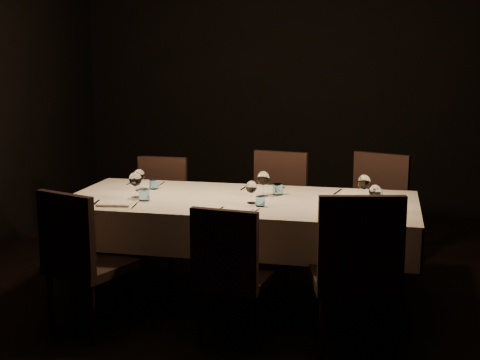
% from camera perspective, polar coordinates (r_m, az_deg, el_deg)
% --- Properties ---
extents(room, '(5.01, 6.01, 3.01)m').
position_cam_1_polar(room, '(4.72, 0.00, 7.17)').
color(room, black).
rests_on(room, ground).
extents(dining_table, '(2.52, 1.12, 0.76)m').
position_cam_1_polar(dining_table, '(4.83, 0.00, -2.48)').
color(dining_table, black).
rests_on(dining_table, ground).
extents(chair_near_left, '(0.58, 0.58, 0.95)m').
position_cam_1_polar(chair_near_left, '(4.41, -13.45, -6.29)').
color(chair_near_left, black).
rests_on(chair_near_left, ground).
extents(place_setting_near_left, '(0.35, 0.41, 0.19)m').
position_cam_1_polar(place_setting_near_left, '(4.81, -9.25, -0.86)').
color(place_setting_near_left, white).
rests_on(place_setting_near_left, dining_table).
extents(chair_near_center, '(0.48, 0.48, 0.89)m').
position_cam_1_polar(chair_near_center, '(4.14, -0.84, -7.55)').
color(chair_near_center, black).
rests_on(chair_near_center, ground).
extents(place_setting_near_center, '(0.30, 0.39, 0.16)m').
position_cam_1_polar(place_setting_near_center, '(4.57, 0.79, -1.48)').
color(place_setting_near_center, white).
rests_on(place_setting_near_center, dining_table).
extents(chair_near_right, '(0.58, 0.58, 1.02)m').
position_cam_1_polar(chair_near_right, '(4.00, 9.89, -7.44)').
color(chair_near_right, black).
rests_on(chair_near_right, ground).
extents(place_setting_near_right, '(0.31, 0.39, 0.17)m').
position_cam_1_polar(place_setting_near_right, '(4.48, 11.46, -1.91)').
color(place_setting_near_right, white).
rests_on(place_setting_near_right, dining_table).
extents(chair_far_left, '(0.44, 0.44, 0.91)m').
position_cam_1_polar(chair_far_left, '(5.83, -6.90, -2.12)').
color(chair_far_left, black).
rests_on(chair_far_left, ground).
extents(place_setting_far_left, '(0.30, 0.39, 0.17)m').
position_cam_1_polar(place_setting_far_left, '(5.24, -8.14, 0.01)').
color(place_setting_far_left, white).
rests_on(place_setting_far_left, dining_table).
extents(chair_far_center, '(0.54, 0.54, 0.98)m').
position_cam_1_polar(chair_far_center, '(5.65, 3.08, -2.14)').
color(chair_far_center, black).
rests_on(chair_far_center, ground).
extents(place_setting_far_center, '(0.34, 0.41, 0.19)m').
position_cam_1_polar(place_setting_far_center, '(4.98, 2.27, -0.35)').
color(place_setting_far_center, white).
rests_on(place_setting_far_center, dining_table).
extents(chair_far_right, '(0.61, 0.61, 0.99)m').
position_cam_1_polar(chair_far_right, '(5.57, 11.40, -2.47)').
color(chair_far_right, black).
rests_on(chair_far_right, ground).
extents(place_setting_far_right, '(0.36, 0.41, 0.19)m').
position_cam_1_polar(place_setting_far_right, '(4.91, 10.62, -0.68)').
color(place_setting_far_right, white).
rests_on(place_setting_far_right, dining_table).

